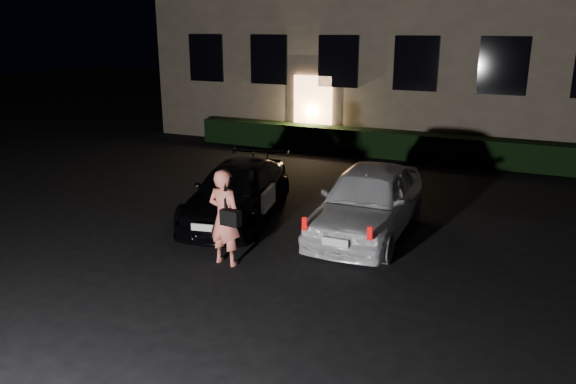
% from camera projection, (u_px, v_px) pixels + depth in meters
% --- Properties ---
extents(ground, '(80.00, 80.00, 0.00)m').
position_uv_depth(ground, '(259.00, 294.00, 9.07)').
color(ground, black).
rests_on(ground, ground).
extents(hedge, '(15.00, 0.70, 0.85)m').
position_uv_depth(hedge, '(408.00, 146.00, 18.11)').
color(hedge, black).
rests_on(hedge, ground).
extents(sedan, '(2.49, 4.42, 1.21)m').
position_uv_depth(sedan, '(238.00, 192.00, 12.51)').
color(sedan, black).
rests_on(sedan, ground).
extents(hatch, '(1.75, 4.23, 1.43)m').
position_uv_depth(hatch, '(368.00, 200.00, 11.52)').
color(hatch, white).
rests_on(hatch, ground).
extents(man, '(0.74, 0.49, 1.78)m').
position_uv_depth(man, '(225.00, 217.00, 9.98)').
color(man, '#FF7D69').
rests_on(man, ground).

